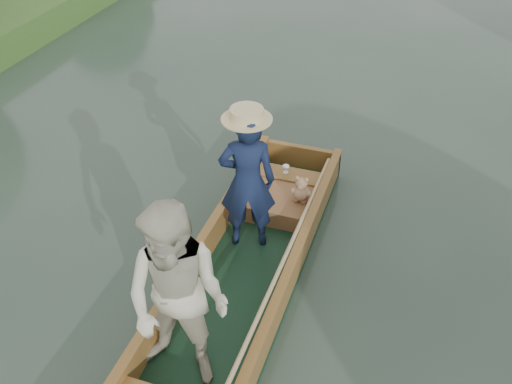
% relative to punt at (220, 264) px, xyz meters
% --- Properties ---
extents(ground, '(120.00, 120.00, 0.00)m').
position_rel_punt_xyz_m(ground, '(0.07, 0.27, -0.69)').
color(ground, '#283D30').
rests_on(ground, ground).
extents(punt, '(1.12, 5.00, 1.97)m').
position_rel_punt_xyz_m(punt, '(0.00, 0.00, 0.00)').
color(punt, '#13321E').
rests_on(punt, ground).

